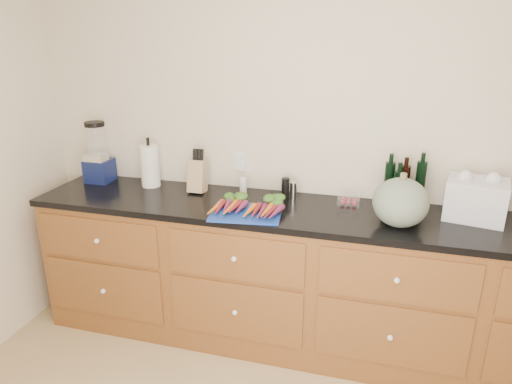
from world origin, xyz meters
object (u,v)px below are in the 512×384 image
(blender_appliance, at_px, (98,156))
(knife_block, at_px, (198,176))
(carrots, at_px, (248,206))
(cutting_board, at_px, (246,213))
(squash, at_px, (401,202))
(paper_towel, at_px, (150,166))
(tomato_box, at_px, (349,199))

(blender_appliance, bearing_deg, knife_block, -1.33)
(carrots, distance_m, blender_appliance, 1.22)
(cutting_board, relative_size, blender_appliance, 0.96)
(squash, xyz_separation_m, knife_block, (-1.28, 0.24, -0.03))
(paper_towel, xyz_separation_m, tomato_box, (1.35, 0.01, -0.11))
(cutting_board, xyz_separation_m, tomato_box, (0.57, 0.33, 0.03))
(squash, relative_size, paper_towel, 1.04)
(squash, distance_m, paper_towel, 1.66)
(carrots, bearing_deg, blender_appliance, 166.75)
(cutting_board, bearing_deg, blender_appliance, 164.96)
(cutting_board, xyz_separation_m, paper_towel, (-0.78, 0.32, 0.14))
(paper_towel, bearing_deg, tomato_box, 0.42)
(squash, bearing_deg, knife_block, 169.51)
(carrots, xyz_separation_m, squash, (0.86, 0.02, 0.10))
(carrots, relative_size, squash, 1.35)
(cutting_board, relative_size, paper_towel, 1.42)
(knife_block, bearing_deg, squash, -10.49)
(cutting_board, bearing_deg, carrots, 90.00)
(paper_towel, bearing_deg, cutting_board, -22.22)
(squash, xyz_separation_m, tomato_box, (-0.29, 0.27, -0.10))
(blender_appliance, distance_m, knife_block, 0.76)
(tomato_box, bearing_deg, paper_towel, -179.58)
(squash, xyz_separation_m, paper_towel, (-1.64, 0.26, 0.01))
(cutting_board, distance_m, blender_appliance, 1.24)
(cutting_board, relative_size, tomato_box, 3.04)
(cutting_board, relative_size, knife_block, 1.91)
(knife_block, bearing_deg, cutting_board, -35.30)
(cutting_board, xyz_separation_m, carrots, (-0.00, 0.04, 0.03))
(cutting_board, distance_m, tomato_box, 0.66)
(cutting_board, height_order, squash, squash)
(squash, bearing_deg, tomato_box, 137.41)
(squash, distance_m, blender_appliance, 2.06)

